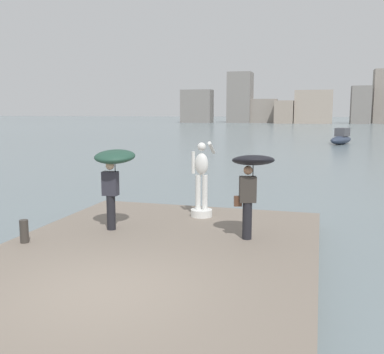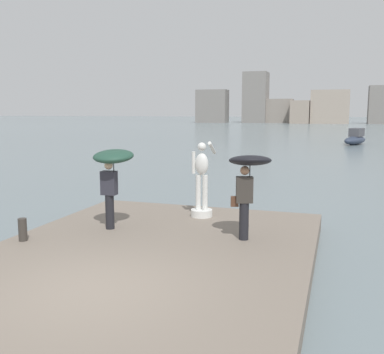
% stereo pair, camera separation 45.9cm
% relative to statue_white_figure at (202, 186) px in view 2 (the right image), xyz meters
% --- Properties ---
extents(ground_plane, '(400.00, 400.00, 0.00)m').
position_rel_statue_white_figure_xyz_m(ground_plane, '(-0.22, 34.45, -1.27)').
color(ground_plane, slate).
extents(pier, '(6.91, 9.85, 0.40)m').
position_rel_statue_white_figure_xyz_m(pier, '(-0.22, -3.63, -1.07)').
color(pier, slate).
rests_on(pier, ground).
extents(statue_white_figure, '(0.61, 0.87, 2.14)m').
position_rel_statue_white_figure_xyz_m(statue_white_figure, '(0.00, 0.00, 0.00)').
color(statue_white_figure, white).
rests_on(statue_white_figure, pier).
extents(onlooker_left, '(1.07, 1.10, 2.06)m').
position_rel_statue_white_figure_xyz_m(onlooker_left, '(-1.74, -1.97, 0.75)').
color(onlooker_left, black).
rests_on(onlooker_left, pier).
extents(onlooker_right, '(1.22, 1.24, 2.03)m').
position_rel_statue_white_figure_xyz_m(onlooker_right, '(1.67, -1.86, 0.68)').
color(onlooker_right, black).
rests_on(onlooker_right, pier).
extents(mooring_bollard, '(0.20, 0.20, 0.53)m').
position_rel_statue_white_figure_xyz_m(mooring_bollard, '(-3.22, -3.59, -0.60)').
color(mooring_bollard, '#38332D').
rests_on(mooring_bollard, pier).
extents(boat_far, '(2.91, 4.64, 1.62)m').
position_rel_statue_white_figure_xyz_m(boat_far, '(5.20, 35.79, -0.67)').
color(boat_far, '#2D384C').
rests_on(boat_far, ground).
extents(distant_skyline, '(66.79, 11.58, 13.90)m').
position_rel_statue_white_figure_xyz_m(distant_skyline, '(0.18, 111.76, 3.89)').
color(distant_skyline, gray).
rests_on(distant_skyline, ground).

